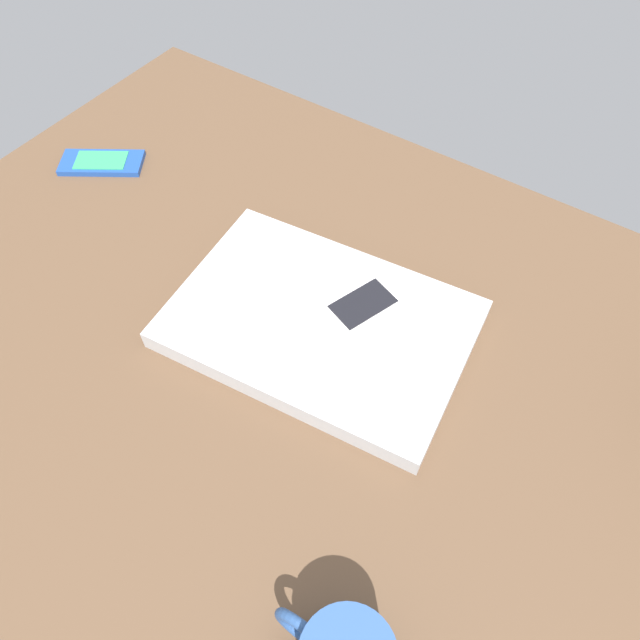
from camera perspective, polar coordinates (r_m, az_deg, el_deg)
name	(u,v)px	position (r cm, az deg, el deg)	size (l,w,h in cm)	color
desk_surface	(329,369)	(69.90, 0.88, -4.64)	(120.00, 80.00, 3.00)	brown
laptop_closed	(320,324)	(70.09, 0.00, -0.36)	(33.57, 22.79, 2.54)	#B7BABC
cell_phone_on_laptop	(364,307)	(69.56, 4.12, 1.26)	(8.89, 12.49, 1.04)	silver
cell_phone_on_desk	(102,163)	(96.83, -19.83, 13.75)	(12.75, 10.82, 0.96)	#1E479E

